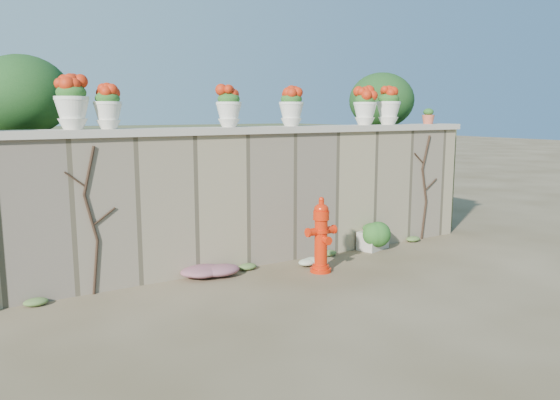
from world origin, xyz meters
TOP-DOWN VIEW (x-y plane):
  - ground at (0.00, 0.00)m, footprint 80.00×80.00m
  - stone_wall at (0.00, 1.80)m, footprint 8.00×0.40m
  - wall_cap at (0.00, 1.80)m, footprint 8.10×0.52m
  - raised_fill at (0.00, 5.00)m, footprint 9.00×6.00m
  - back_shrub_left at (-3.20, 3.00)m, footprint 1.30×1.30m
  - back_shrub_right at (3.40, 3.00)m, footprint 1.30×1.30m
  - vine_left at (-2.67, 1.58)m, footprint 0.60×0.04m
  - vine_right at (3.23, 1.58)m, footprint 0.60×0.04m
  - fire_hydrant at (0.37, 0.85)m, footprint 0.47×0.33m
  - planter_box at (1.93, 1.48)m, footprint 0.61×0.46m
  - green_shrub at (1.97, 1.41)m, footprint 0.67×0.60m
  - magenta_clump at (-1.14, 1.43)m, footprint 0.83×0.56m
  - white_flowers at (0.38, 1.15)m, footprint 0.44×0.35m
  - urn_pot_0 at (-2.79, 1.80)m, footprint 0.42×0.42m
  - urn_pot_1 at (-2.35, 1.80)m, footprint 0.36×0.36m
  - urn_pot_2 at (-0.62, 1.80)m, footprint 0.37×0.37m
  - urn_pot_3 at (0.46, 1.80)m, footprint 0.38×0.38m
  - urn_pot_4 at (1.95, 1.80)m, footprint 0.39×0.39m
  - urn_pot_5 at (2.48, 1.80)m, footprint 0.41×0.41m
  - terracotta_pot at (3.47, 1.80)m, footprint 0.23×0.23m

SIDE VIEW (x-z plane):
  - ground at x=0.00m, z-range 0.00..0.00m
  - white_flowers at x=0.38m, z-range 0.00..0.16m
  - magenta_clump at x=-1.14m, z-range 0.00..0.22m
  - planter_box at x=1.93m, z-range -0.02..0.44m
  - green_shrub at x=1.97m, z-range 0.00..0.63m
  - fire_hydrant at x=0.37m, z-range 0.00..1.10m
  - vine_left at x=-2.67m, z-range 0.04..1.94m
  - vine_right at x=3.23m, z-range 0.04..1.94m
  - stone_wall at x=0.00m, z-range 0.00..2.00m
  - raised_fill at x=0.00m, z-range 0.00..2.00m
  - wall_cap at x=0.00m, z-range 2.00..2.10m
  - terracotta_pot at x=3.47m, z-range 2.09..2.36m
  - urn_pot_1 at x=-2.35m, z-range 2.10..2.66m
  - urn_pot_2 at x=-0.62m, z-range 2.10..2.68m
  - urn_pot_3 at x=0.46m, z-range 2.10..2.70m
  - urn_pot_4 at x=1.95m, z-range 2.10..2.72m
  - urn_pot_5 at x=2.48m, z-range 2.10..2.74m
  - urn_pot_0 at x=-2.79m, z-range 2.10..2.76m
  - back_shrub_left at x=-3.20m, z-range 2.00..3.10m
  - back_shrub_right at x=3.40m, z-range 2.00..3.10m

